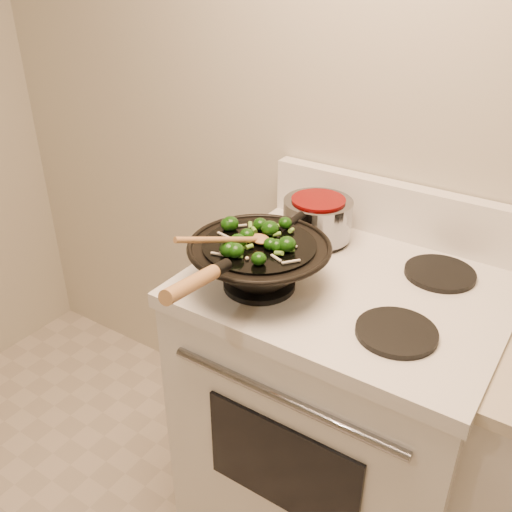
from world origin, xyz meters
The scene contains 5 objects.
stove centered at (-0.09, 1.17, 0.47)m, with size 0.78×0.67×1.08m.
wok centered at (-0.27, 1.02, 0.99)m, with size 0.35×0.58×0.21m.
stirfry centered at (-0.29, 1.02, 1.06)m, with size 0.25×0.23×0.04m.
wooden_spoon centered at (-0.30, 0.96, 1.07)m, with size 0.12×0.25×0.09m.
saucepan centered at (-0.27, 1.32, 0.99)m, with size 0.20×0.31×0.11m.
Camera 1 is at (0.39, 0.01, 1.69)m, focal length 40.00 mm.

